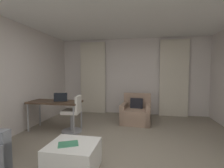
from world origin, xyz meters
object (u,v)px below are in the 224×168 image
armchair (136,113)px  coffee_table (73,157)px  desk_chair (73,116)px  magazine_open (68,144)px  desk (55,104)px  laptop (61,99)px

armchair → coffee_table: (-0.82, -2.50, -0.07)m
desk_chair → magazine_open: bearing=-68.5°
desk → armchair: bearing=27.0°
armchair → coffee_table: armchair is taller
armchair → desk: (-1.96, -1.00, 0.39)m
desk_chair → laptop: (-0.34, 0.08, 0.38)m
armchair → desk_chair: size_ratio=0.99×
desk_chair → magazine_open: desk_chair is taller
desk → desk_chair: size_ratio=1.45×
desk → laptop: (0.15, 0.02, 0.11)m
desk_chair → laptop: bearing=167.3°
desk → laptop: 0.19m
desk → desk_chair: desk_chair is taller
laptop → magazine_open: size_ratio=1.11×
coffee_table → magazine_open: (-0.06, -0.04, 0.20)m
coffee_table → armchair: bearing=71.8°
desk → desk_chair: (0.50, -0.05, -0.27)m
desk → magazine_open: 1.90m
coffee_table → magazine_open: magazine_open is taller
laptop → magazine_open: (0.93, -1.56, -0.37)m
armchair → magazine_open: bearing=-109.2°
coffee_table → laptop: bearing=122.9°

